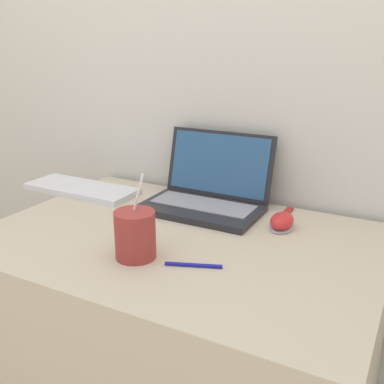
{
  "coord_description": "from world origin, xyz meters",
  "views": [
    {
      "loc": [
        0.55,
        -0.59,
        1.23
      ],
      "look_at": [
        -0.03,
        0.49,
        0.82
      ],
      "focal_mm": 42.0,
      "sensor_mm": 36.0,
      "label": 1
    }
  ],
  "objects_px": {
    "drink_cup": "(135,234)",
    "external_keyboard": "(81,189)",
    "pen": "(194,265)",
    "laptop": "(208,192)",
    "usb_stick": "(288,211)",
    "computer_mouse": "(282,222)"
  },
  "relations": [
    {
      "from": "laptop",
      "to": "computer_mouse",
      "type": "xyz_separation_m",
      "value": [
        0.26,
        -0.05,
        -0.03
      ]
    },
    {
      "from": "external_keyboard",
      "to": "drink_cup",
      "type": "bearing_deg",
      "value": -35.46
    },
    {
      "from": "usb_stick",
      "to": "pen",
      "type": "bearing_deg",
      "value": -101.62
    },
    {
      "from": "drink_cup",
      "to": "external_keyboard",
      "type": "distance_m",
      "value": 0.56
    },
    {
      "from": "laptop",
      "to": "external_keyboard",
      "type": "height_order",
      "value": "laptop"
    },
    {
      "from": "external_keyboard",
      "to": "usb_stick",
      "type": "height_order",
      "value": "external_keyboard"
    },
    {
      "from": "drink_cup",
      "to": "computer_mouse",
      "type": "relative_size",
      "value": 2.09
    },
    {
      "from": "drink_cup",
      "to": "computer_mouse",
      "type": "height_order",
      "value": "drink_cup"
    },
    {
      "from": "laptop",
      "to": "drink_cup",
      "type": "bearing_deg",
      "value": -90.03
    },
    {
      "from": "usb_stick",
      "to": "pen",
      "type": "relative_size",
      "value": 0.47
    },
    {
      "from": "laptop",
      "to": "drink_cup",
      "type": "xyz_separation_m",
      "value": [
        -0.0,
        -0.39,
        0.01
      ]
    },
    {
      "from": "computer_mouse",
      "to": "drink_cup",
      "type": "bearing_deg",
      "value": -127.28
    },
    {
      "from": "drink_cup",
      "to": "pen",
      "type": "bearing_deg",
      "value": 8.2
    },
    {
      "from": "usb_stick",
      "to": "computer_mouse",
      "type": "bearing_deg",
      "value": -80.8
    },
    {
      "from": "drink_cup",
      "to": "pen",
      "type": "xyz_separation_m",
      "value": [
        0.15,
        0.02,
        -0.06
      ]
    },
    {
      "from": "external_keyboard",
      "to": "pen",
      "type": "relative_size",
      "value": 3.12
    },
    {
      "from": "usb_stick",
      "to": "drink_cup",
      "type": "bearing_deg",
      "value": -117.14
    },
    {
      "from": "external_keyboard",
      "to": "pen",
      "type": "height_order",
      "value": "external_keyboard"
    },
    {
      "from": "laptop",
      "to": "usb_stick",
      "type": "relative_size",
      "value": 5.93
    },
    {
      "from": "drink_cup",
      "to": "pen",
      "type": "distance_m",
      "value": 0.16
    },
    {
      "from": "drink_cup",
      "to": "laptop",
      "type": "bearing_deg",
      "value": 89.97
    },
    {
      "from": "external_keyboard",
      "to": "usb_stick",
      "type": "xyz_separation_m",
      "value": [
        0.69,
        0.14,
        -0.01
      ]
    }
  ]
}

